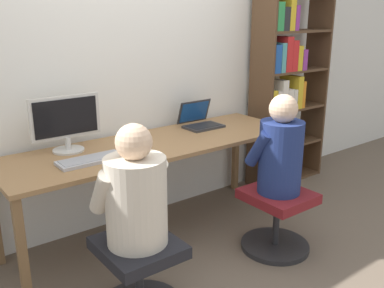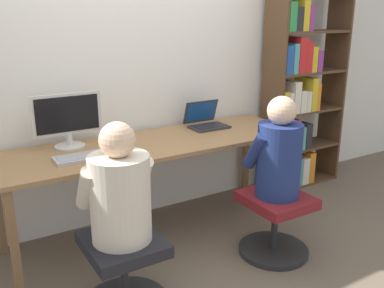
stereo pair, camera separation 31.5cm
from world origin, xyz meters
TOP-DOWN VIEW (x-y plane):
  - ground_plane at (0.00, 0.00)m, footprint 14.00×14.00m
  - wall_back at (0.00, 0.78)m, footprint 10.00×0.05m
  - desk at (0.00, 0.36)m, footprint 2.30×0.71m
  - desktop_monitor at (-0.60, 0.55)m, footprint 0.49×0.22m
  - laptop at (0.55, 0.52)m, footprint 0.31×0.27m
  - keyboard at (-0.57, 0.25)m, footprint 0.43×0.17m
  - computer_mouse_by_keyboard at (-0.28, 0.24)m, footprint 0.06×0.10m
  - office_chair_left at (-0.59, -0.35)m, footprint 0.50×0.50m
  - office_chair_right at (0.57, -0.35)m, footprint 0.50×0.50m
  - person_at_monitor at (-0.59, -0.34)m, footprint 0.41×0.35m
  - person_at_laptop at (0.57, -0.34)m, footprint 0.37×0.34m
  - bookshelf at (1.60, 0.54)m, footprint 0.84×0.30m

SIDE VIEW (x-z plane):
  - ground_plane at x=0.00m, z-range 0.00..0.00m
  - office_chair_left at x=-0.59m, z-range 0.03..0.48m
  - office_chair_right at x=0.57m, z-range 0.03..0.48m
  - desk at x=0.00m, z-range 0.31..1.07m
  - person_at_monitor at x=-0.59m, z-range 0.40..1.08m
  - person_at_laptop at x=0.57m, z-range 0.41..1.11m
  - keyboard at x=-0.57m, z-range 0.76..0.78m
  - computer_mouse_by_keyboard at x=-0.28m, z-range 0.76..0.79m
  - laptop at x=0.55m, z-range 0.70..0.91m
  - bookshelf at x=1.60m, z-range -0.09..1.81m
  - desktop_monitor at x=-0.60m, z-range 0.76..1.15m
  - wall_back at x=0.00m, z-range 0.00..2.60m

